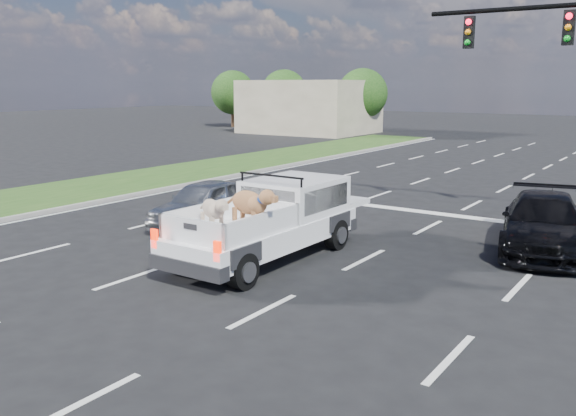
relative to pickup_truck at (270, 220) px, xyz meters
The scene contains 11 objects.
ground 3.01m from the pickup_truck, 86.95° to the right, with size 160.00×160.00×0.00m, color black.
road_markings 3.83m from the pickup_truck, 87.65° to the left, with size 17.75×60.00×0.01m.
grass_median_left 11.81m from the pickup_truck, 164.52° to the left, with size 5.00×60.00×0.10m, color #214615.
curb_left 9.48m from the pickup_truck, 160.54° to the left, with size 0.15×60.00×0.14m, color gray.
building_left 38.65m from the pickup_truck, 120.92° to the left, with size 10.00×8.00×4.40m, color #C6B697.
tree_far_a 46.17m from the pickup_truck, 130.34° to the left, with size 4.20×4.20×5.40m.
tree_far_b 42.54m from the pickup_truck, 124.16° to the left, with size 4.20×4.20×5.40m.
tree_far_c 38.62m from the pickup_truck, 114.27° to the left, with size 4.20×4.20×5.40m.
pickup_truck is the anchor object (origin of this frame).
silver_sedan 4.05m from the pickup_truck, 154.55° to the left, with size 1.57×3.90×1.33m, color #AAADB1.
black_coupe 6.78m from the pickup_truck, 40.52° to the left, with size 1.93×4.76×1.38m, color black.
Camera 1 is at (8.03, -8.42, 4.05)m, focal length 38.00 mm.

